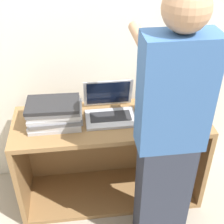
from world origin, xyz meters
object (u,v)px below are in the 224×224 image
object	(u,v)px
laptop_open	(110,110)
person	(169,137)
laptop_stack_left	(55,113)
laptop_stack_right	(164,110)

from	to	relation	value
laptop_open	person	distance (m)	0.58
laptop_open	laptop_stack_left	world-z (taller)	laptop_open
laptop_open	laptop_stack_right	world-z (taller)	laptop_open
laptop_stack_left	person	xyz separation A→B (m)	(0.70, -0.43, 0.06)
laptop_stack_left	person	bearing A→B (deg)	-31.54
laptop_stack_right	laptop_stack_left	bearing A→B (deg)	179.91
laptop_stack_right	laptop_open	bearing A→B (deg)	172.23
person	laptop_open	bearing A→B (deg)	122.03
laptop_stack_left	person	size ratio (longest dim) A/B	0.21
laptop_stack_left	laptop_stack_right	xyz separation A→B (m)	(0.80, -0.00, -0.04)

